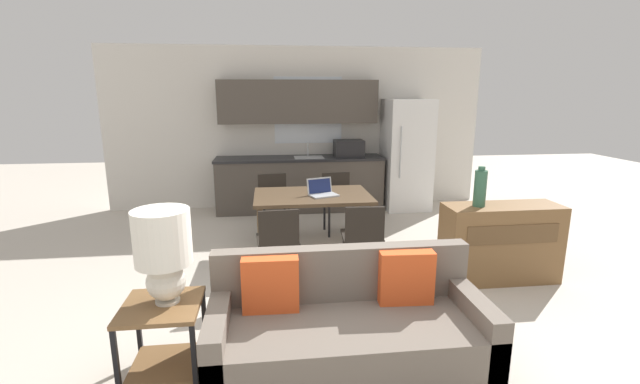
{
  "coord_description": "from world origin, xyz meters",
  "views": [
    {
      "loc": [
        -0.52,
        -2.75,
        1.95
      ],
      "look_at": [
        0.0,
        1.5,
        0.95
      ],
      "focal_mm": 24.0,
      "sensor_mm": 36.0,
      "label": 1
    }
  ],
  "objects_px": {
    "side_table": "(163,330)",
    "dining_chair_near_left": "(278,239)",
    "laptop": "(322,191)",
    "vase": "(480,188)",
    "dining_chair_near_right": "(363,235)",
    "dining_chair_far_right": "(338,198)",
    "couch": "(347,325)",
    "refrigerator": "(406,155)",
    "dining_table": "(312,200)",
    "credenza": "(500,243)",
    "table_lamp": "(163,249)",
    "dining_chair_far_left": "(274,200)"
  },
  "relations": [
    {
      "from": "credenza",
      "to": "couch",
      "type": "bearing_deg",
      "value": -145.51
    },
    {
      "from": "vase",
      "to": "dining_chair_near_right",
      "type": "xyz_separation_m",
      "value": [
        -1.16,
        0.18,
        -0.52
      ]
    },
    {
      "from": "dining_chair_far_right",
      "to": "laptop",
      "type": "height_order",
      "value": "laptop"
    },
    {
      "from": "vase",
      "to": "laptop",
      "type": "distance_m",
      "value": 1.79
    },
    {
      "from": "dining_table",
      "to": "dining_chair_near_right",
      "type": "bearing_deg",
      "value": -62.02
    },
    {
      "from": "dining_table",
      "to": "dining_chair_far_left",
      "type": "distance_m",
      "value": 0.95
    },
    {
      "from": "side_table",
      "to": "dining_chair_far_right",
      "type": "relative_size",
      "value": 0.69
    },
    {
      "from": "refrigerator",
      "to": "credenza",
      "type": "height_order",
      "value": "refrigerator"
    },
    {
      "from": "dining_table",
      "to": "laptop",
      "type": "height_order",
      "value": "laptop"
    },
    {
      "from": "dining_chair_far_right",
      "to": "dining_chair_near_right",
      "type": "bearing_deg",
      "value": -93.54
    },
    {
      "from": "refrigerator",
      "to": "credenza",
      "type": "distance_m",
      "value": 3.01
    },
    {
      "from": "credenza",
      "to": "dining_chair_far_right",
      "type": "height_order",
      "value": "dining_chair_far_right"
    },
    {
      "from": "vase",
      "to": "laptop",
      "type": "relative_size",
      "value": 1.07
    },
    {
      "from": "vase",
      "to": "dining_chair_near_right",
      "type": "height_order",
      "value": "vase"
    },
    {
      "from": "credenza",
      "to": "vase",
      "type": "bearing_deg",
      "value": -179.46
    },
    {
      "from": "dining_chair_near_left",
      "to": "dining_chair_near_right",
      "type": "distance_m",
      "value": 0.88
    },
    {
      "from": "side_table",
      "to": "credenza",
      "type": "height_order",
      "value": "credenza"
    },
    {
      "from": "dining_table",
      "to": "couch",
      "type": "relative_size",
      "value": 0.73
    },
    {
      "from": "dining_chair_far_right",
      "to": "laptop",
      "type": "relative_size",
      "value": 2.17
    },
    {
      "from": "refrigerator",
      "to": "vase",
      "type": "xyz_separation_m",
      "value": [
        -0.2,
        -2.97,
        0.09
      ]
    },
    {
      "from": "vase",
      "to": "dining_chair_far_right",
      "type": "xyz_separation_m",
      "value": [
        -1.16,
        1.81,
        -0.52
      ]
    },
    {
      "from": "vase",
      "to": "dining_chair_far_right",
      "type": "distance_m",
      "value": 2.21
    },
    {
      "from": "side_table",
      "to": "dining_chair_near_left",
      "type": "distance_m",
      "value": 1.66
    },
    {
      "from": "dining_chair_far_left",
      "to": "credenza",
      "type": "bearing_deg",
      "value": -46.28
    },
    {
      "from": "table_lamp",
      "to": "vase",
      "type": "height_order",
      "value": "vase"
    },
    {
      "from": "couch",
      "to": "dining_chair_far_right",
      "type": "distance_m",
      "value": 3.13
    },
    {
      "from": "vase",
      "to": "dining_chair_near_right",
      "type": "distance_m",
      "value": 1.28
    },
    {
      "from": "side_table",
      "to": "dining_chair_near_left",
      "type": "bearing_deg",
      "value": 60.8
    },
    {
      "from": "dining_chair_far_right",
      "to": "laptop",
      "type": "distance_m",
      "value": 0.96
    },
    {
      "from": "dining_chair_near_left",
      "to": "refrigerator",
      "type": "bearing_deg",
      "value": -132.49
    },
    {
      "from": "dining_chair_far_left",
      "to": "dining_table",
      "type": "bearing_deg",
      "value": -68.96
    },
    {
      "from": "laptop",
      "to": "side_table",
      "type": "bearing_deg",
      "value": -139.78
    },
    {
      "from": "vase",
      "to": "laptop",
      "type": "height_order",
      "value": "vase"
    },
    {
      "from": "credenza",
      "to": "dining_chair_far_right",
      "type": "bearing_deg",
      "value": 128.47
    },
    {
      "from": "couch",
      "to": "dining_chair_near_left",
      "type": "distance_m",
      "value": 1.52
    },
    {
      "from": "couch",
      "to": "side_table",
      "type": "height_order",
      "value": "couch"
    },
    {
      "from": "credenza",
      "to": "vase",
      "type": "height_order",
      "value": "vase"
    },
    {
      "from": "dining_table",
      "to": "dining_chair_far_right",
      "type": "relative_size",
      "value": 1.67
    },
    {
      "from": "couch",
      "to": "dining_chair_far_right",
      "type": "relative_size",
      "value": 2.3
    },
    {
      "from": "dining_table",
      "to": "dining_chair_near_left",
      "type": "xyz_separation_m",
      "value": [
        -0.44,
        -0.85,
        -0.19
      ]
    },
    {
      "from": "dining_chair_near_right",
      "to": "table_lamp",
      "type": "bearing_deg",
      "value": 45.45
    },
    {
      "from": "dining_chair_far_left",
      "to": "dining_chair_near_left",
      "type": "relative_size",
      "value": 1.0
    },
    {
      "from": "side_table",
      "to": "dining_chair_near_left",
      "type": "xyz_separation_m",
      "value": [
        0.81,
        1.45,
        0.1
      ]
    },
    {
      "from": "refrigerator",
      "to": "dining_table",
      "type": "xyz_separation_m",
      "value": [
        -1.8,
        -1.96,
        -0.24
      ]
    },
    {
      "from": "couch",
      "to": "vase",
      "type": "xyz_separation_m",
      "value": [
        1.6,
        1.28,
        0.67
      ]
    },
    {
      "from": "dining_table",
      "to": "dining_chair_far_left",
      "type": "xyz_separation_m",
      "value": [
        -0.46,
        0.81,
        -0.19
      ]
    },
    {
      "from": "couch",
      "to": "dining_chair_far_left",
      "type": "relative_size",
      "value": 2.3
    },
    {
      "from": "couch",
      "to": "credenza",
      "type": "distance_m",
      "value": 2.27
    },
    {
      "from": "refrigerator",
      "to": "table_lamp",
      "type": "relative_size",
      "value": 2.88
    },
    {
      "from": "table_lamp",
      "to": "dining_chair_far_left",
      "type": "distance_m",
      "value": 3.2
    }
  ]
}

